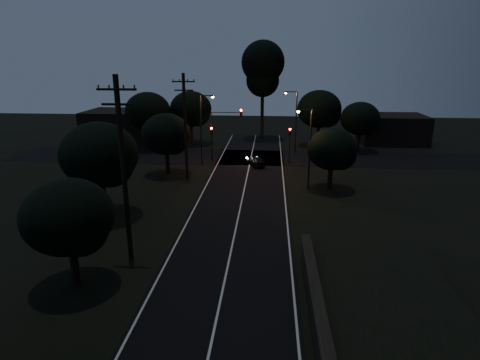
{
  "coord_description": "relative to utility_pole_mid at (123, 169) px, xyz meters",
  "views": [
    {
      "loc": [
        2.35,
        -6.52,
        11.79
      ],
      "look_at": [
        0.0,
        24.0,
        2.5
      ],
      "focal_mm": 30.0,
      "sensor_mm": 36.0,
      "label": 1
    }
  ],
  "objects": [
    {
      "name": "road_surface",
      "position": [
        6.0,
        16.12,
        -5.73
      ],
      "size": [
        60.0,
        70.0,
        0.03
      ],
      "color": "black",
      "rests_on": "ground"
    },
    {
      "name": "utility_pole_mid",
      "position": [
        0.0,
        0.0,
        0.0
      ],
      "size": [
        2.2,
        0.3,
        11.0
      ],
      "color": "black",
      "rests_on": "ground"
    },
    {
      "name": "utility_pole_far",
      "position": [
        0.0,
        17.0,
        -0.25
      ],
      "size": [
        2.2,
        0.3,
        10.5
      ],
      "color": "black",
      "rests_on": "ground"
    },
    {
      "name": "tree_left_b",
      "position": [
        -1.83,
        -3.09,
        -1.88
      ],
      "size": [
        4.69,
        4.69,
        5.96
      ],
      "color": "black",
      "rests_on": "ground"
    },
    {
      "name": "tree_left_c",
      "position": [
        -4.29,
        6.88,
        -1.0
      ],
      "size": [
        5.8,
        5.8,
        7.33
      ],
      "color": "black",
      "rests_on": "ground"
    },
    {
      "name": "tree_left_d",
      "position": [
        -2.32,
        18.9,
        -1.58
      ],
      "size": [
        5.06,
        5.06,
        6.42
      ],
      "color": "black",
      "rests_on": "ground"
    },
    {
      "name": "tree_far_nw",
      "position": [
        -2.79,
        34.88,
        -0.91
      ],
      "size": [
        5.89,
        5.89,
        7.46
      ],
      "color": "black",
      "rests_on": "ground"
    },
    {
      "name": "tree_far_w",
      "position": [
        -7.79,
        30.88,
        -0.79
      ],
      "size": [
        5.97,
        5.97,
        7.62
      ],
      "color": "black",
      "rests_on": "ground"
    },
    {
      "name": "tree_far_ne",
      "position": [
        15.22,
        34.88,
        -0.76
      ],
      "size": [
        6.09,
        6.09,
        7.7
      ],
      "color": "black",
      "rests_on": "ground"
    },
    {
      "name": "tree_far_e",
      "position": [
        20.18,
        31.9,
        -1.57
      ],
      "size": [
        5.08,
        5.08,
        6.44
      ],
      "color": "black",
      "rests_on": "ground"
    },
    {
      "name": "tree_right_a",
      "position": [
        14.16,
        14.91,
        -2.01
      ],
      "size": [
        4.53,
        4.53,
        5.76
      ],
      "color": "black",
      "rests_on": "ground"
    },
    {
      "name": "tall_pine",
      "position": [
        7.0,
        40.0,
        4.69
      ],
      "size": [
        6.37,
        6.37,
        14.47
      ],
      "color": "black",
      "rests_on": "ground"
    },
    {
      "name": "building_left",
      "position": [
        -14.0,
        37.0,
        -3.54
      ],
      "size": [
        10.0,
        8.0,
        4.4
      ],
      "primitive_type": "cube",
      "color": "black",
      "rests_on": "ground"
    },
    {
      "name": "building_right",
      "position": [
        26.0,
        38.0,
        -3.74
      ],
      "size": [
        9.0,
        7.0,
        4.0
      ],
      "primitive_type": "cube",
      "color": "black",
      "rests_on": "ground"
    },
    {
      "name": "signal_left",
      "position": [
        1.4,
        24.99,
        -2.9
      ],
      "size": [
        0.28,
        0.35,
        4.1
      ],
      "color": "black",
      "rests_on": "ground"
    },
    {
      "name": "signal_right",
      "position": [
        10.6,
        24.99,
        -2.9
      ],
      "size": [
        0.28,
        0.35,
        4.1
      ],
      "color": "black",
      "rests_on": "ground"
    },
    {
      "name": "signal_mast",
      "position": [
        3.09,
        24.99,
        -1.4
      ],
      "size": [
        3.7,
        0.35,
        6.25
      ],
      "color": "black",
      "rests_on": "ground"
    },
    {
      "name": "streetlight_a",
      "position": [
        0.69,
        23.0,
        -1.1
      ],
      "size": [
        1.66,
        0.26,
        8.0
      ],
      "color": "black",
      "rests_on": "ground"
    },
    {
      "name": "streetlight_b",
      "position": [
        11.31,
        29.0,
        -1.1
      ],
      "size": [
        1.66,
        0.26,
        8.0
      ],
      "color": "black",
      "rests_on": "ground"
    },
    {
      "name": "streetlight_c",
      "position": [
        11.83,
        15.0,
        -1.39
      ],
      "size": [
        1.46,
        0.26,
        7.5
      ],
      "color": "black",
      "rests_on": "ground"
    },
    {
      "name": "car",
      "position": [
        6.77,
        23.04,
        -5.17
      ],
      "size": [
        2.45,
        3.59,
        1.14
      ],
      "primitive_type": "imported",
      "rotation": [
        0.0,
        0.0,
        3.51
      ],
      "color": "black",
      "rests_on": "ground"
    }
  ]
}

